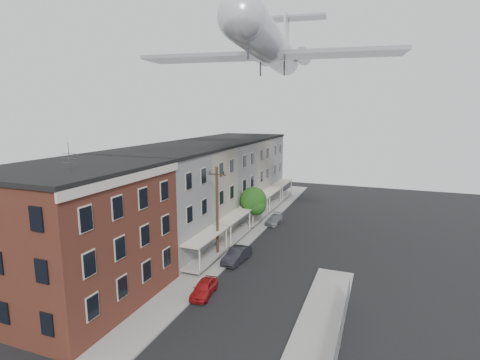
# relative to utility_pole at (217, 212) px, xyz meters

# --- Properties ---
(sidewalk_left) EXTENTS (3.00, 62.00, 0.12)m
(sidewalk_left) POSITION_rel_utility_pole_xyz_m (0.10, 6.00, -4.61)
(sidewalk_left) COLOR gray
(sidewalk_left) RESTS_ON ground
(curb_left) EXTENTS (0.15, 62.00, 0.14)m
(curb_left) POSITION_rel_utility_pole_xyz_m (1.55, 6.00, -4.60)
(curb_left) COLOR gray
(curb_left) RESTS_ON ground
(curb_right) EXTENTS (0.15, 26.00, 0.14)m
(curb_right) POSITION_rel_utility_pole_xyz_m (9.65, -12.00, -4.60)
(curb_right) COLOR gray
(curb_right) RESTS_ON ground
(corner_building) EXTENTS (10.31, 12.30, 12.15)m
(corner_building) POSITION_rel_utility_pole_xyz_m (-6.40, -11.00, 0.49)
(corner_building) COLOR #3A1C12
(corner_building) RESTS_ON ground
(row_house_a) EXTENTS (11.98, 7.00, 10.30)m
(row_house_a) POSITION_rel_utility_pole_xyz_m (-6.36, -1.50, 0.45)
(row_house_a) COLOR slate
(row_house_a) RESTS_ON ground
(row_house_b) EXTENTS (11.98, 7.00, 10.30)m
(row_house_b) POSITION_rel_utility_pole_xyz_m (-6.36, 5.50, 0.45)
(row_house_b) COLOR slate
(row_house_b) RESTS_ON ground
(row_house_c) EXTENTS (11.98, 7.00, 10.30)m
(row_house_c) POSITION_rel_utility_pole_xyz_m (-6.36, 12.50, 0.45)
(row_house_c) COLOR slate
(row_house_c) RESTS_ON ground
(row_house_d) EXTENTS (11.98, 7.00, 10.30)m
(row_house_d) POSITION_rel_utility_pole_xyz_m (-6.36, 19.50, 0.45)
(row_house_d) COLOR slate
(row_house_d) RESTS_ON ground
(row_house_e) EXTENTS (11.98, 7.00, 10.30)m
(row_house_e) POSITION_rel_utility_pole_xyz_m (-6.36, 26.50, 0.45)
(row_house_e) COLOR slate
(row_house_e) RESTS_ON ground
(utility_pole) EXTENTS (1.80, 0.26, 9.00)m
(utility_pole) POSITION_rel_utility_pole_xyz_m (0.00, 0.00, 0.00)
(utility_pole) COLOR black
(utility_pole) RESTS_ON ground
(street_tree) EXTENTS (3.22, 3.20, 5.20)m
(street_tree) POSITION_rel_utility_pole_xyz_m (0.33, 9.92, -1.22)
(street_tree) COLOR black
(street_tree) RESTS_ON ground
(car_near) EXTENTS (1.79, 3.65, 1.20)m
(car_near) POSITION_rel_utility_pole_xyz_m (2.00, -7.02, -4.08)
(car_near) COLOR #A21416
(car_near) RESTS_ON ground
(car_mid) EXTENTS (1.80, 4.22, 1.35)m
(car_mid) POSITION_rel_utility_pole_xyz_m (2.00, -0.04, -4.00)
(car_mid) COLOR black
(car_mid) RESTS_ON ground
(car_far) EXTENTS (1.70, 3.88, 1.11)m
(car_far) POSITION_rel_utility_pole_xyz_m (2.00, 13.02, -4.12)
(car_far) COLOR slate
(car_far) RESTS_ON ground
(airplane) EXTENTS (24.96, 28.50, 8.21)m
(airplane) POSITION_rel_utility_pole_xyz_m (3.20, 6.68, 15.69)
(airplane) COLOR silver
(airplane) RESTS_ON ground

